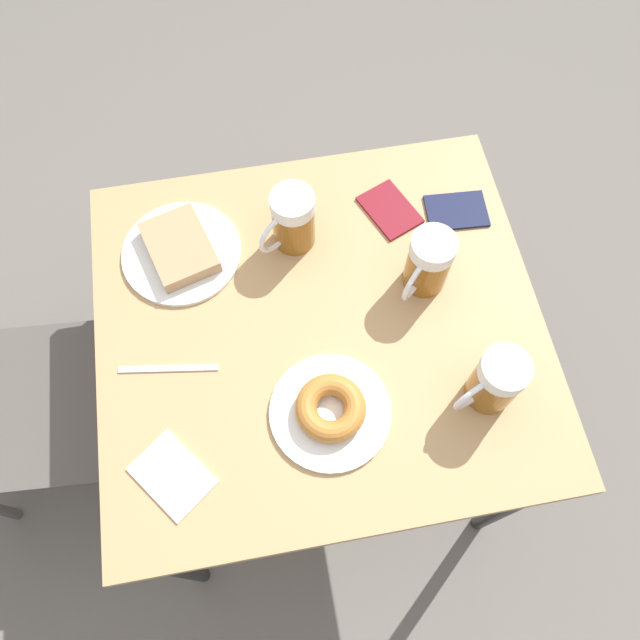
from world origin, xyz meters
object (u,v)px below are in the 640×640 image
object	(u,v)px
beer_mug_center	(428,263)
napkin_folded	(172,475)
passport_far_edge	(390,210)
passport_near_edge	(456,211)
beer_mug_left	(495,381)
beer_mug_right	(292,220)
plate_with_cake	(181,250)
plate_with_donut	(330,410)
fork	(168,369)

from	to	relation	value
beer_mug_center	napkin_folded	bearing A→B (deg)	119.61
passport_far_edge	passport_near_edge	bearing A→B (deg)	-101.38
beer_mug_left	beer_mug_right	xyz separation A→B (m)	(0.39, 0.29, 0.00)
plate_with_cake	plate_with_donut	size ratio (longest dim) A/B	1.09
passport_near_edge	plate_with_donut	bearing A→B (deg)	138.22
plate_with_donut	passport_near_edge	bearing A→B (deg)	-41.78
napkin_folded	passport_near_edge	size ratio (longest dim) A/B	1.25
plate_with_cake	beer_mug_left	size ratio (longest dim) A/B	1.71
beer_mug_right	napkin_folded	distance (m)	0.52
plate_with_cake	plate_with_donut	distance (m)	0.45
beer_mug_left	passport_near_edge	bearing A→B (deg)	-7.63
beer_mug_right	napkin_folded	bearing A→B (deg)	146.99
beer_mug_center	passport_far_edge	bearing A→B (deg)	8.88
beer_mug_center	fork	size ratio (longest dim) A/B	0.76
plate_with_cake	fork	bearing A→B (deg)	169.24
beer_mug_left	passport_far_edge	size ratio (longest dim) A/B	0.94
beer_mug_center	passport_far_edge	world-z (taller)	beer_mug_center
fork	passport_far_edge	size ratio (longest dim) A/B	1.24
napkin_folded	beer_mug_center	bearing A→B (deg)	-60.39
passport_near_edge	passport_far_edge	size ratio (longest dim) A/B	0.88
plate_with_donut	beer_mug_center	bearing A→B (deg)	-44.56
fork	beer_mug_center	bearing A→B (deg)	-79.22
passport_near_edge	passport_far_edge	bearing A→B (deg)	78.62
beer_mug_left	fork	distance (m)	0.59
beer_mug_center	fork	world-z (taller)	beer_mug_center
passport_near_edge	passport_far_edge	xyz separation A→B (m)	(0.03, 0.14, 0.00)
beer_mug_right	plate_with_donut	bearing A→B (deg)	-178.92
beer_mug_center	passport_near_edge	world-z (taller)	beer_mug_center
beer_mug_left	beer_mug_center	bearing A→B (deg)	12.91
beer_mug_left	passport_far_edge	world-z (taller)	beer_mug_left
beer_mug_left	beer_mug_right	distance (m)	0.49
plate_with_donut	napkin_folded	bearing A→B (deg)	102.07
plate_with_donut	passport_far_edge	bearing A→B (deg)	-26.43
plate_with_donut	plate_with_cake	bearing A→B (deg)	31.83
plate_with_cake	beer_mug_left	world-z (taller)	beer_mug_left
beer_mug_right	napkin_folded	world-z (taller)	beer_mug_right
napkin_folded	passport_far_edge	bearing A→B (deg)	-46.36
plate_with_donut	beer_mug_right	xyz separation A→B (m)	(0.37, 0.01, 0.05)
passport_near_edge	beer_mug_left	bearing A→B (deg)	172.37
plate_with_cake	passport_near_edge	bearing A→B (deg)	-89.94
beer_mug_right	fork	size ratio (longest dim) A/B	0.76
beer_mug_right	passport_far_edge	world-z (taller)	beer_mug_right
napkin_folded	plate_with_donut	bearing A→B (deg)	-77.93
plate_with_cake	beer_mug_left	distance (m)	0.66
plate_with_cake	beer_mug_center	xyz separation A→B (m)	(-0.15, -0.46, 0.06)
beer_mug_center	napkin_folded	xyz separation A→B (m)	(-0.30, 0.52, -0.07)
plate_with_cake	napkin_folded	xyz separation A→B (m)	(-0.44, 0.05, -0.01)
napkin_folded	passport_near_edge	bearing A→B (deg)	-54.92
beer_mug_right	napkin_folded	xyz separation A→B (m)	(-0.43, 0.28, -0.07)
beer_mug_left	beer_mug_center	distance (m)	0.25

